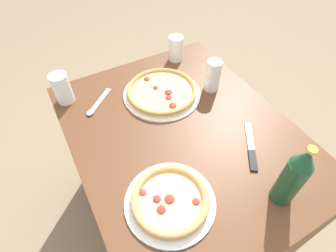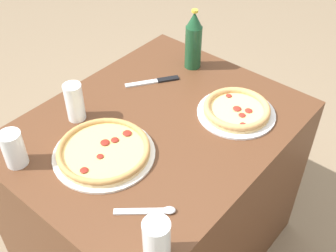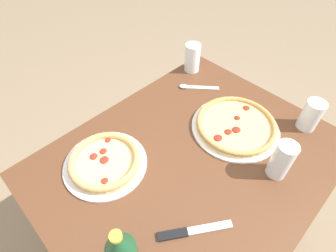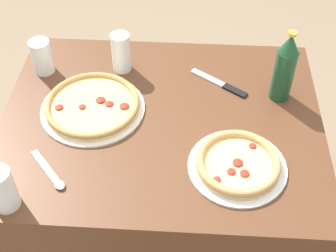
# 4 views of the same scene
# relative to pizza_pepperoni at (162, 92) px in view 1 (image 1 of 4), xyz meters

# --- Properties ---
(ground_plane) EXTENTS (8.00, 8.00, 0.00)m
(ground_plane) POSITION_rel_pizza_pepperoni_xyz_m (0.22, -0.03, -0.78)
(ground_plane) COLOR #847056
(table) EXTENTS (1.03, 0.82, 0.77)m
(table) POSITION_rel_pizza_pepperoni_xyz_m (0.22, -0.03, -0.40)
(table) COLOR #56331E
(table) RESTS_ON ground_plane
(pizza_pepperoni) EXTENTS (0.34, 0.34, 0.04)m
(pizza_pepperoni) POSITION_rel_pizza_pepperoni_xyz_m (0.00, 0.00, 0.00)
(pizza_pepperoni) COLOR silver
(pizza_pepperoni) RESTS_ON table
(pizza_margherita) EXTENTS (0.29, 0.29, 0.04)m
(pizza_margherita) POSITION_rel_pizza_pepperoni_xyz_m (0.46, -0.22, 0.00)
(pizza_margherita) COLOR silver
(pizza_margherita) RESTS_ON table
(glass_cola) EXTENTS (0.07, 0.07, 0.12)m
(glass_cola) POSITION_rel_pizza_pepperoni_xyz_m (-0.20, 0.19, 0.04)
(glass_cola) COLOR white
(glass_cola) RESTS_ON table
(glass_orange_juice) EXTENTS (0.07, 0.07, 0.14)m
(glass_orange_juice) POSITION_rel_pizza_pepperoni_xyz_m (0.07, 0.21, 0.05)
(glass_orange_juice) COLOR white
(glass_orange_juice) RESTS_ON table
(glass_iced_tea) EXTENTS (0.07, 0.07, 0.13)m
(glass_iced_tea) POSITION_rel_pizza_pepperoni_xyz_m (-0.17, -0.38, 0.04)
(glass_iced_tea) COLOR white
(glass_iced_tea) RESTS_ON table
(beer_bottle) EXTENTS (0.07, 0.07, 0.26)m
(beer_bottle) POSITION_rel_pizza_pepperoni_xyz_m (0.61, 0.10, 0.10)
(beer_bottle) COLOR #194728
(beer_bottle) RESTS_ON table
(knife) EXTENTS (0.19, 0.14, 0.01)m
(knife) POSITION_rel_pizza_pepperoni_xyz_m (0.42, 0.15, -0.01)
(knife) COLOR black
(knife) RESTS_ON table
(spoon) EXTENTS (0.14, 0.15, 0.01)m
(spoon) POSITION_rel_pizza_pepperoni_xyz_m (-0.07, -0.28, -0.01)
(spoon) COLOR silver
(spoon) RESTS_ON table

